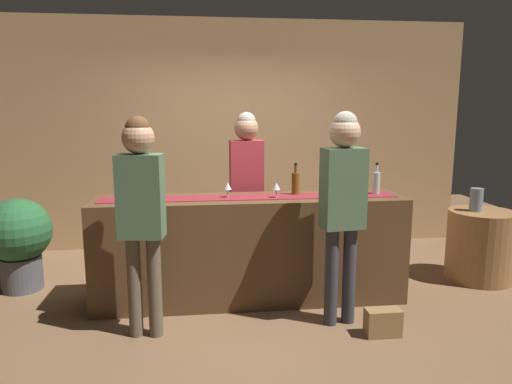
# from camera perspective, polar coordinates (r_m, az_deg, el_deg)

# --- Properties ---
(ground_plane) EXTENTS (10.00, 10.00, 0.00)m
(ground_plane) POSITION_cam_1_polar(r_m,az_deg,el_deg) (4.60, -0.68, -12.83)
(ground_plane) COLOR brown
(back_wall) EXTENTS (6.00, 0.12, 2.90)m
(back_wall) POSITION_cam_1_polar(r_m,az_deg,el_deg) (6.14, -2.56, 6.88)
(back_wall) COLOR tan
(back_wall) RESTS_ON ground
(bar_counter) EXTENTS (2.86, 0.60, 0.99)m
(bar_counter) POSITION_cam_1_polar(r_m,az_deg,el_deg) (4.43, -0.69, -6.95)
(bar_counter) COLOR #543821
(bar_counter) RESTS_ON ground
(counter_runner_cloth) EXTENTS (2.72, 0.28, 0.01)m
(counter_runner_cloth) POSITION_cam_1_polar(r_m,az_deg,el_deg) (4.31, -0.70, -0.63)
(counter_runner_cloth) COLOR maroon
(counter_runner_cloth) RESTS_ON bar_counter
(wine_bottle_clear) EXTENTS (0.07, 0.07, 0.30)m
(wine_bottle_clear) POSITION_cam_1_polar(r_m,az_deg,el_deg) (4.60, 14.37, 1.11)
(wine_bottle_clear) COLOR #B2C6C1
(wine_bottle_clear) RESTS_ON bar_counter
(wine_bottle_amber) EXTENTS (0.07, 0.07, 0.30)m
(wine_bottle_amber) POSITION_cam_1_polar(r_m,az_deg,el_deg) (4.44, 4.81, 1.09)
(wine_bottle_amber) COLOR brown
(wine_bottle_amber) RESTS_ON bar_counter
(wine_bottle_green) EXTENTS (0.07, 0.07, 0.30)m
(wine_bottle_green) POSITION_cam_1_polar(r_m,az_deg,el_deg) (4.28, -14.71, 0.45)
(wine_bottle_green) COLOR #194723
(wine_bottle_green) RESTS_ON bar_counter
(wine_glass_near_customer) EXTENTS (0.07, 0.07, 0.14)m
(wine_glass_near_customer) POSITION_cam_1_polar(r_m,az_deg,el_deg) (4.36, 10.40, 0.70)
(wine_glass_near_customer) COLOR silver
(wine_glass_near_customer) RESTS_ON bar_counter
(wine_glass_mid_counter) EXTENTS (0.07, 0.07, 0.14)m
(wine_glass_mid_counter) POSITION_cam_1_polar(r_m,az_deg,el_deg) (4.26, 2.50, 0.64)
(wine_glass_mid_counter) COLOR silver
(wine_glass_mid_counter) RESTS_ON bar_counter
(wine_glass_far_end) EXTENTS (0.07, 0.07, 0.14)m
(wine_glass_far_end) POSITION_cam_1_polar(r_m,az_deg,el_deg) (4.28, -3.45, 0.67)
(wine_glass_far_end) COLOR silver
(wine_glass_far_end) RESTS_ON bar_counter
(bartender) EXTENTS (0.35, 0.25, 1.76)m
(bartender) POSITION_cam_1_polar(r_m,az_deg,el_deg) (4.87, -1.16, 1.88)
(bartender) COLOR #26262B
(bartender) RESTS_ON ground
(customer_sipping) EXTENTS (0.36, 0.25, 1.77)m
(customer_sipping) POSITION_cam_1_polar(r_m,az_deg,el_deg) (3.86, 10.50, -0.28)
(customer_sipping) COLOR #33333D
(customer_sipping) RESTS_ON ground
(customer_browsing) EXTENTS (0.36, 0.24, 1.74)m
(customer_browsing) POSITION_cam_1_polar(r_m,az_deg,el_deg) (3.69, -13.78, -1.29)
(customer_browsing) COLOR brown
(customer_browsing) RESTS_ON ground
(round_side_table) EXTENTS (0.68, 0.68, 0.74)m
(round_side_table) POSITION_cam_1_polar(r_m,az_deg,el_deg) (5.52, 25.55, -5.86)
(round_side_table) COLOR olive
(round_side_table) RESTS_ON ground
(vase_on_side_table) EXTENTS (0.13, 0.13, 0.24)m
(vase_on_side_table) POSITION_cam_1_polar(r_m,az_deg,el_deg) (5.39, 25.16, -0.85)
(vase_on_side_table) COLOR slate
(vase_on_side_table) RESTS_ON round_side_table
(potted_plant_tall) EXTENTS (0.63, 0.63, 0.93)m
(potted_plant_tall) POSITION_cam_1_polar(r_m,az_deg,el_deg) (5.21, -26.82, -4.98)
(potted_plant_tall) COLOR #4C4C51
(potted_plant_tall) RESTS_ON ground
(handbag) EXTENTS (0.28, 0.14, 0.22)m
(handbag) POSITION_cam_1_polar(r_m,az_deg,el_deg) (4.02, 15.14, -15.02)
(handbag) COLOR olive
(handbag) RESTS_ON ground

